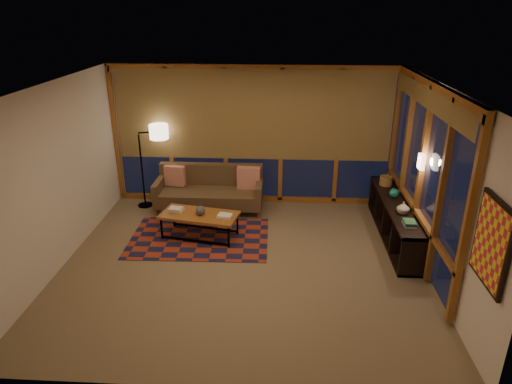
# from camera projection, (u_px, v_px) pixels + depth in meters

# --- Properties ---
(floor) EXTENTS (5.50, 5.00, 0.01)m
(floor) POSITION_uv_depth(u_px,v_px,m) (243.00, 263.00, 7.05)
(floor) COLOR #7B6C4E
(floor) RESTS_ON ground
(ceiling) EXTENTS (5.50, 5.00, 0.01)m
(ceiling) POSITION_uv_depth(u_px,v_px,m) (241.00, 86.00, 6.02)
(ceiling) COLOR white
(ceiling) RESTS_ON walls
(walls) EXTENTS (5.51, 5.01, 2.70)m
(walls) POSITION_uv_depth(u_px,v_px,m) (242.00, 182.00, 6.54)
(walls) COLOR silver
(walls) RESTS_ON floor
(window_wall_back) EXTENTS (5.30, 0.16, 2.60)m
(window_wall_back) POSITION_uv_depth(u_px,v_px,m) (253.00, 136.00, 8.78)
(window_wall_back) COLOR brown
(window_wall_back) RESTS_ON walls
(window_wall_right) EXTENTS (0.16, 3.70, 2.60)m
(window_wall_right) POSITION_uv_depth(u_px,v_px,m) (421.00, 171.00, 6.95)
(window_wall_right) COLOR brown
(window_wall_right) RESTS_ON walls
(wall_art) EXTENTS (0.06, 0.74, 0.94)m
(wall_art) POSITION_uv_depth(u_px,v_px,m) (491.00, 243.00, 4.64)
(wall_art) COLOR red
(wall_art) RESTS_ON walls
(wall_sconce) EXTENTS (0.12, 0.18, 0.22)m
(wall_sconce) POSITION_uv_depth(u_px,v_px,m) (421.00, 162.00, 6.73)
(wall_sconce) COLOR beige
(wall_sconce) RESTS_ON walls
(sofa) EXTENTS (2.02, 0.82, 0.83)m
(sofa) POSITION_uv_depth(u_px,v_px,m) (209.00, 190.00, 8.73)
(sofa) COLOR #433424
(sofa) RESTS_ON floor
(pillow_left) EXTENTS (0.41, 0.19, 0.40)m
(pillow_left) POSITION_uv_depth(u_px,v_px,m) (175.00, 176.00, 8.85)
(pillow_left) COLOR red
(pillow_left) RESTS_ON sofa
(pillow_right) EXTENTS (0.45, 0.17, 0.44)m
(pillow_right) POSITION_uv_depth(u_px,v_px,m) (249.00, 178.00, 8.72)
(pillow_right) COLOR red
(pillow_right) RESTS_ON sofa
(area_rug) EXTENTS (2.36, 1.60, 0.01)m
(area_rug) POSITION_uv_depth(u_px,v_px,m) (199.00, 238.00, 7.80)
(area_rug) COLOR maroon
(area_rug) RESTS_ON floor
(coffee_table) EXTENTS (1.38, 0.83, 0.43)m
(coffee_table) POSITION_uv_depth(u_px,v_px,m) (200.00, 225.00, 7.77)
(coffee_table) COLOR brown
(coffee_table) RESTS_ON floor
(book_stack_a) EXTENTS (0.24, 0.20, 0.06)m
(book_stack_a) POSITION_uv_depth(u_px,v_px,m) (176.00, 209.00, 7.78)
(book_stack_a) COLOR white
(book_stack_a) RESTS_ON coffee_table
(book_stack_b) EXTENTS (0.27, 0.23, 0.05)m
(book_stack_b) POSITION_uv_depth(u_px,v_px,m) (225.00, 216.00, 7.57)
(book_stack_b) COLOR white
(book_stack_b) RESTS_ON coffee_table
(ceramic_pot) EXTENTS (0.17, 0.17, 0.16)m
(ceramic_pot) POSITION_uv_depth(u_px,v_px,m) (200.00, 210.00, 7.63)
(ceramic_pot) COLOR black
(ceramic_pot) RESTS_ON coffee_table
(floor_lamp) EXTENTS (0.62, 0.50, 1.63)m
(floor_lamp) POSITION_uv_depth(u_px,v_px,m) (142.00, 167.00, 8.76)
(floor_lamp) COLOR black
(floor_lamp) RESTS_ON floor
(bookshelf) EXTENTS (0.40, 2.55, 0.64)m
(bookshelf) POSITION_uv_depth(u_px,v_px,m) (394.00, 220.00, 7.72)
(bookshelf) COLOR black
(bookshelf) RESTS_ON floor
(basket) EXTENTS (0.26, 0.26, 0.17)m
(basket) POSITION_uv_depth(u_px,v_px,m) (386.00, 181.00, 8.33)
(basket) COLOR olive
(basket) RESTS_ON bookshelf
(teal_bowl) EXTENTS (0.17, 0.17, 0.16)m
(teal_bowl) POSITION_uv_depth(u_px,v_px,m) (394.00, 193.00, 7.79)
(teal_bowl) COLOR #14695B
(teal_bowl) RESTS_ON bookshelf
(vase) EXTENTS (0.20, 0.20, 0.21)m
(vase) POSITION_uv_depth(u_px,v_px,m) (403.00, 208.00, 7.18)
(vase) COLOR #B0A48C
(vase) RESTS_ON bookshelf
(shelf_book_stack) EXTENTS (0.24, 0.29, 0.08)m
(shelf_book_stack) POSITION_uv_depth(u_px,v_px,m) (409.00, 223.00, 6.82)
(shelf_book_stack) COLOR white
(shelf_book_stack) RESTS_ON bookshelf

